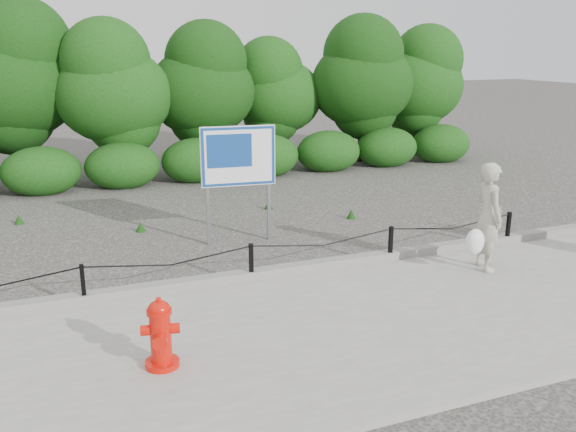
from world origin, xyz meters
The scene contains 8 objects.
ground centered at (0.00, 0.00, 0.00)m, with size 90.00×90.00×0.00m, color #2D2B28.
sidewalk centered at (0.00, -2.00, 0.04)m, with size 14.00×4.00×0.08m, color gray.
curb centered at (0.00, 0.05, 0.15)m, with size 14.00×0.22×0.14m, color slate.
chain_barrier centered at (0.00, 0.00, 0.46)m, with size 10.06×0.06×0.60m.
treeline centered at (0.67, 8.97, 2.52)m, with size 20.18×3.74×4.76m.
fire_hydrant centered at (-1.79, -2.15, 0.48)m, with size 0.47×0.49×0.85m.
pedestrian centered at (3.71, -0.93, 0.95)m, with size 0.78×0.72×1.78m.
advertising_sign centered at (0.46, 2.10, 1.57)m, with size 1.39×0.25×2.22m.
Camera 1 is at (-2.75, -8.52, 3.66)m, focal length 38.00 mm.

